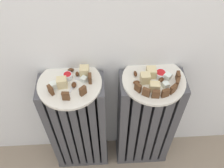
{
  "coord_description": "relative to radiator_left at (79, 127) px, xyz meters",
  "views": [
    {
      "loc": [
        -0.04,
        -0.38,
        1.44
      ],
      "look_at": [
        0.0,
        0.28,
        0.66
      ],
      "focal_mm": 39.43,
      "sensor_mm": 36.0,
      "label": 1
    }
  ],
  "objects": [
    {
      "name": "marble_cake_slice_right_1",
      "position": [
        0.31,
        -0.01,
        0.37
      ],
      "size": [
        0.04,
        0.04,
        0.04
      ],
      "primitive_type": "cube",
      "rotation": [
        0.0,
        0.0,
        0.03
      ],
      "color": "beige",
      "rests_on": "plate_right"
    },
    {
      "name": "radiator_right",
      "position": [
        0.35,
        0.0,
        0.0
      ],
      "size": [
        0.29,
        0.15,
        0.67
      ],
      "color": "#47474C",
      "rests_on": "ground_plane"
    },
    {
      "name": "radiator_left",
      "position": [
        0.0,
        0.0,
        0.0
      ],
      "size": [
        0.29,
        0.15,
        0.67
      ],
      "color": "#47474C",
      "rests_on": "ground_plane"
    },
    {
      "name": "marble_cake_slice_left_0",
      "position": [
        -0.03,
        -0.02,
        0.37
      ],
      "size": [
        0.04,
        0.03,
        0.04
      ],
      "primitive_type": "cube",
      "rotation": [
        0.0,
        0.0,
        0.07
      ],
      "color": "beige",
      "rests_on": "plate_left"
    },
    {
      "name": "marble_cake_slice_right_0",
      "position": [
        0.34,
        0.02,
        0.37
      ],
      "size": [
        0.04,
        0.04,
        0.04
      ],
      "primitive_type": "cube",
      "rotation": [
        0.0,
        0.0,
        -0.02
      ],
      "color": "beige",
      "rests_on": "plate_right"
    },
    {
      "name": "dark_cake_slice_left_1",
      "position": [
        -0.01,
        -0.08,
        0.37
      ],
      "size": [
        0.03,
        0.02,
        0.04
      ],
      "primitive_type": "cube",
      "rotation": [
        0.0,
        0.0,
        -0.09
      ],
      "color": "#56351E",
      "rests_on": "plate_left"
    },
    {
      "name": "medjool_date_right_1",
      "position": [
        0.27,
        0.03,
        0.36
      ],
      "size": [
        0.02,
        0.03,
        0.02
      ],
      "primitive_type": "ellipsoid",
      "rotation": [
        0.0,
        0.0,
        1.62
      ],
      "color": "#4C2814",
      "rests_on": "plate_right"
    },
    {
      "name": "plate_right",
      "position": [
        0.35,
        0.0,
        0.35
      ],
      "size": [
        0.26,
        0.26,
        0.01
      ],
      "primitive_type": "cylinder",
      "color": "silver",
      "rests_on": "radiator_right"
    },
    {
      "name": "medjool_date_left_0",
      "position": [
        0.03,
        0.04,
        0.36
      ],
      "size": [
        0.02,
        0.02,
        0.02
      ],
      "primitive_type": "ellipsoid",
      "rotation": [
        0.0,
        0.0,
        1.62
      ],
      "color": "#4C2814",
      "rests_on": "plate_left"
    },
    {
      "name": "dark_cake_slice_right_6",
      "position": [
        0.44,
        -0.01,
        0.37
      ],
      "size": [
        0.01,
        0.03,
        0.04
      ],
      "primitive_type": "cube",
      "rotation": [
        0.0,
        0.0,
        1.48
      ],
      "color": "#56351E",
      "rests_on": "plate_right"
    },
    {
      "name": "medjool_date_left_1",
      "position": [
        0.0,
        0.06,
        0.36
      ],
      "size": [
        0.03,
        0.02,
        0.02
      ],
      "primitive_type": "ellipsoid",
      "rotation": [
        0.0,
        0.0,
        0.04
      ],
      "color": "#4C2814",
      "rests_on": "plate_left"
    },
    {
      "name": "medjool_date_right_0",
      "position": [
        0.27,
        -0.02,
        0.36
      ],
      "size": [
        0.03,
        0.02,
        0.02
      ],
      "primitive_type": "ellipsoid",
      "rotation": [
        0.0,
        0.0,
        0.06
      ],
      "color": "#4C2814",
      "rests_on": "plate_right"
    },
    {
      "name": "jam_bowl_right",
      "position": [
        0.38,
        0.02,
        0.36
      ],
      "size": [
        0.05,
        0.05,
        0.02
      ],
      "color": "white",
      "rests_on": "plate_right"
    },
    {
      "name": "dark_cake_slice_right_4",
      "position": [
        0.41,
        -0.07,
        0.37
      ],
      "size": [
        0.03,
        0.03,
        0.04
      ],
      "primitive_type": "cube",
      "rotation": [
        0.0,
        0.0,
        0.68
      ],
      "color": "#56351E",
      "rests_on": "plate_right"
    },
    {
      "name": "turkish_delight_right_1",
      "position": [
        0.4,
        -0.0,
        0.36
      ],
      "size": [
        0.04,
        0.04,
        0.03
      ],
      "primitive_type": "cube",
      "rotation": [
        0.0,
        0.0,
        0.73
      ],
      "color": "white",
      "rests_on": "plate_right"
    },
    {
      "name": "dark_cake_slice_left_2",
      "position": [
        0.06,
        -0.06,
        0.37
      ],
      "size": [
        0.03,
        0.03,
        0.04
      ],
      "primitive_type": "cube",
      "rotation": [
        0.0,
        0.0,
        0.74
      ],
      "color": "#56351E",
      "rests_on": "plate_left"
    },
    {
      "name": "fork",
      "position": [
        0.02,
        -0.0,
        0.35
      ],
      "size": [
        0.05,
        0.09,
        0.0
      ],
      "color": "silver",
      "rests_on": "plate_left"
    },
    {
      "name": "dark_cake_slice_left_3",
      "position": [
        0.08,
        0.0,
        0.37
      ],
      "size": [
        0.01,
        0.03,
        0.04
      ],
      "primitive_type": "cube",
      "rotation": [
        0.0,
        0.0,
        1.57
      ],
      "color": "#56351E",
      "rests_on": "plate_left"
    },
    {
      "name": "turkish_delight_left_0",
      "position": [
        -0.06,
        -0.02,
        0.36
      ],
      "size": [
        0.03,
        0.03,
        0.03
      ],
      "primitive_type": "cube",
      "rotation": [
        0.0,
        0.0,
        0.38
      ],
      "color": "white",
      "rests_on": "plate_left"
    },
    {
      "name": "medjool_date_left_2",
      "position": [
        0.02,
        -0.02,
        0.36
      ],
      "size": [
        0.02,
        0.03,
        0.02
      ],
      "primitive_type": "ellipsoid",
      "rotation": [
        0.0,
        0.0,
        1.49
      ],
      "color": "#4C2814",
      "rests_on": "plate_left"
    },
    {
      "name": "marble_cake_slice_right_2",
      "position": [
        0.34,
        -0.06,
        0.37
      ],
      "size": [
        0.04,
        0.04,
        0.04
      ],
      "primitive_type": "cube",
      "rotation": [
        0.0,
        0.0,
        -0.12
      ],
      "color": "beige",
      "rests_on": "plate_right"
    },
    {
      "name": "dark_cake_slice_right_5",
      "position": [
        0.43,
        -0.04,
        0.37
      ],
      "size": [
        0.02,
        0.03,
        0.04
      ],
      "primitive_type": "cube",
      "rotation": [
        0.0,
        0.0,
        1.08
      ],
      "color": "#56351E",
      "rests_on": "plate_right"
    },
    {
      "name": "dark_cake_slice_right_2",
      "position": [
        0.34,
        -0.09,
        0.37
      ],
      "size": [
        0.03,
        0.02,
        0.04
      ],
      "primitive_type": "cube",
      "rotation": [
        0.0,
        0.0,
        -0.12
      ],
      "color": "#56351E",
      "rests_on": "plate_right"
    },
    {
      "name": "dark_cake_slice_left_0",
      "position": [
        -0.07,
        -0.05,
        0.37
      ],
      "size": [
        0.03,
        0.03,
        0.04
      ],
      "primitive_type": "cube",
      "rotation": [
        0.0,
        0.0,
        -0.91
      ],
      "color": "#56351E",
      "rests_on": "plate_left"
    },
    {
      "name": "medjool_date_right_2",
      "position": [
        0.37,
        -0.01,
        0.36
      ],
      "size": [
        0.03,
        0.03,
        0.02
      ],
      "primitive_type": "ellipsoid",
      "rotation": [
        0.0,
        0.0,
        0.63
      ],
      "color": "#4C2814",
      "rests_on": "plate_right"
    },
    {
      "name": "jam_bowl_left",
      "position": [
        -0.01,
        0.02,
        0.37
      ],
      "size": [
        0.04,
        0.04,
        0.03
      ],
      "color": "white",
      "rests_on": "plate_left"
    },
    {
      "name": "plate_left",
      "position": [
        0.0,
        0.0,
        0.35
      ],
      "size": [
        0.26,
        0.26,
        0.01
      ],
      "primitive_type": "cylinder",
      "color": "silver",
      "rests_on": "radiator_left"
    },
    {
      "name": "turkish_delight_left_1",
      "position": [
        0.06,
        0.01,
        0.36
      ],
      "size": [
        0.03,
        0.03,
        0.02
      ],
      "primitive_type": "cube",
      "rotation": [
        0.0,
        0.0,
        0.93
      ],
      "color": "white",
      "rests_on": "plate_left"
    },
    {
      "name": "dark_cake_slice_right_1",
      "position": [
        0.3,
        -0.08,
        0.37
      ],
      "size": [
        0.03,
        0.03,
        0.04
      ],
      "primitive_type": "cube",
      "rotation": [
        0.0,
        0.0,
        -0.52
      ],
      "color": "#56351E",
      "rests_on": "plate_right"
    },
    {
      "name": "dark_cake_slice_right_0",
      "position": [
        0.27,
        -0.06,
        0.37
      ],
      "size": [
        0.03,
        0.03,
        0.04
      ],
      "primitive_type": "cube",
      "rotation": [
        0.0,
        0.0,
        -0.92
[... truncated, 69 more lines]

